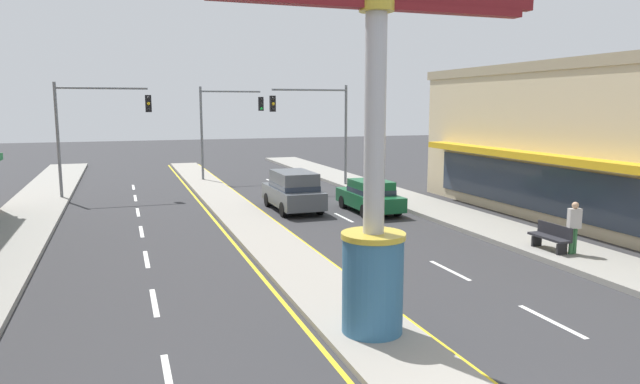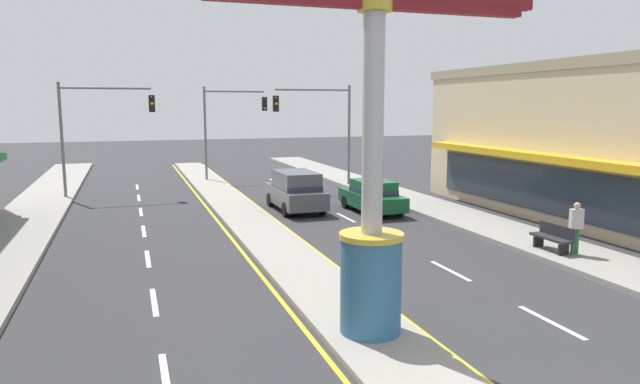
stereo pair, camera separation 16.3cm
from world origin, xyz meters
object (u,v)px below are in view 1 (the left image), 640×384
(storefront_right, at_px, (625,143))
(street_bench, at_px, (551,236))
(district_sign, at_px, (375,142))
(suv_far_right_lane, at_px, (293,190))
(pedestrian_near_kerb, at_px, (574,225))
(traffic_light_median_far, at_px, (224,118))
(traffic_light_left_side, at_px, (93,120))
(traffic_light_right_side, at_px, (319,118))
(sedan_near_left_lane, at_px, (370,196))

(storefront_right, distance_m, street_bench, 8.16)
(storefront_right, bearing_deg, district_sign, -152.75)
(suv_far_right_lane, height_order, pedestrian_near_kerb, pedestrian_near_kerb)
(storefront_right, xyz_separation_m, traffic_light_median_far, (-13.72, 19.26, 0.76))
(traffic_light_left_side, bearing_deg, street_bench, -50.01)
(suv_far_right_lane, bearing_deg, traffic_light_right_side, 61.48)
(suv_far_right_lane, distance_m, street_bench, 12.23)
(traffic_light_median_far, bearing_deg, sedan_near_left_lane, -72.07)
(traffic_light_left_side, xyz_separation_m, suv_far_right_lane, (8.99, -6.90, -3.26))
(traffic_light_left_side, distance_m, sedan_near_left_lane, 15.32)
(sedan_near_left_lane, height_order, pedestrian_near_kerb, pedestrian_near_kerb)
(sedan_near_left_lane, height_order, street_bench, sedan_near_left_lane)
(sedan_near_left_lane, bearing_deg, street_bench, -74.67)
(storefront_right, height_order, pedestrian_near_kerb, storefront_right)
(traffic_light_right_side, height_order, pedestrian_near_kerb, traffic_light_right_side)
(storefront_right, distance_m, traffic_light_left_side, 25.80)
(sedan_near_left_lane, bearing_deg, storefront_right, -31.09)
(traffic_light_right_side, relative_size, suv_far_right_lane, 1.34)
(traffic_light_left_side, bearing_deg, traffic_light_median_far, 33.31)
(traffic_light_left_side, relative_size, suv_far_right_lane, 1.34)
(district_sign, xyz_separation_m, traffic_light_right_side, (6.29, 21.66, -0.01))
(district_sign, relative_size, sedan_near_left_lane, 1.95)
(suv_far_right_lane, bearing_deg, traffic_light_left_side, 142.48)
(storefront_right, xyz_separation_m, traffic_light_left_side, (-21.60, 14.08, 0.81))
(district_sign, height_order, sedan_near_left_lane, district_sign)
(traffic_light_left_side, bearing_deg, suv_far_right_lane, -37.52)
(sedan_near_left_lane, xyz_separation_m, street_bench, (2.52, -9.18, -0.14))
(traffic_light_median_far, distance_m, pedestrian_near_kerb, 24.75)
(street_bench, bearing_deg, district_sign, -153.14)
(traffic_light_right_side, height_order, traffic_light_median_far, same)
(storefront_right, height_order, traffic_light_right_side, storefront_right)
(traffic_light_left_side, height_order, traffic_light_median_far, same)
(traffic_light_right_side, distance_m, sedan_near_left_lane, 8.87)
(storefront_right, relative_size, suv_far_right_lane, 4.60)
(district_sign, distance_m, traffic_light_left_side, 22.85)
(street_bench, height_order, pedestrian_near_kerb, pedestrian_near_kerb)
(traffic_light_median_far, relative_size, street_bench, 3.87)
(suv_far_right_lane, xyz_separation_m, street_bench, (5.82, -10.75, -0.34))
(district_sign, distance_m, traffic_light_right_side, 22.55)
(traffic_light_median_far, relative_size, suv_far_right_lane, 1.34)
(traffic_light_left_side, distance_m, pedestrian_near_kerb, 23.95)
(traffic_light_median_far, relative_size, pedestrian_near_kerb, 3.59)
(suv_far_right_lane, height_order, street_bench, suv_far_right_lane)
(traffic_light_left_side, xyz_separation_m, sedan_near_left_lane, (12.29, -8.47, -3.46))
(storefront_right, bearing_deg, traffic_light_median_far, 125.47)
(district_sign, distance_m, pedestrian_near_kerb, 10.08)
(traffic_light_right_side, xyz_separation_m, sedan_near_left_lane, (-0.29, -8.16, -3.46))
(district_sign, distance_m, suv_far_right_lane, 15.65)
(sedan_near_left_lane, bearing_deg, pedestrian_near_kerb, -73.79)
(suv_far_right_lane, bearing_deg, sedan_near_left_lane, -25.41)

